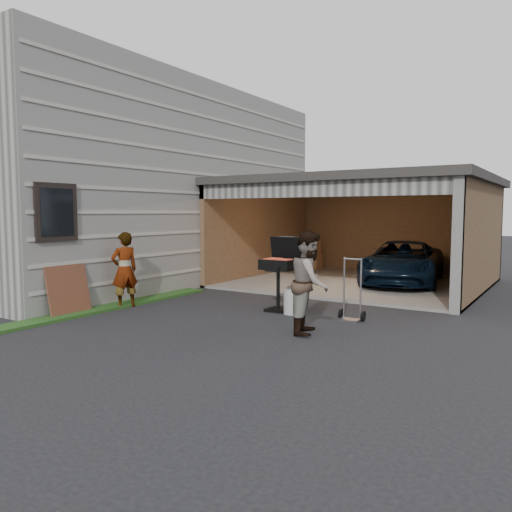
# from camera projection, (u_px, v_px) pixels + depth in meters

# --- Properties ---
(ground) EXTENTS (80.00, 80.00, 0.00)m
(ground) POSITION_uv_depth(u_px,v_px,m) (185.00, 324.00, 8.95)
(ground) COLOR black
(ground) RESTS_ON ground
(house) EXTENTS (7.00, 11.00, 5.50)m
(house) POSITION_uv_depth(u_px,v_px,m) (121.00, 188.00, 15.29)
(house) COLOR #474744
(house) RESTS_ON ground
(groundcover_strip) EXTENTS (0.50, 8.00, 0.06)m
(groundcover_strip) POSITION_uv_depth(u_px,v_px,m) (58.00, 318.00, 9.32)
(groundcover_strip) COLOR #193814
(groundcover_strip) RESTS_ON ground
(garage) EXTENTS (6.80, 6.30, 2.90)m
(garage) POSITION_uv_depth(u_px,v_px,m) (364.00, 217.00, 14.06)
(garage) COLOR #605E59
(garage) RESTS_ON ground
(minivan) EXTENTS (2.54, 4.39, 1.15)m
(minivan) POSITION_uv_depth(u_px,v_px,m) (403.00, 264.00, 13.66)
(minivan) COLOR black
(minivan) RESTS_ON ground
(woman) EXTENTS (0.54, 0.67, 1.59)m
(woman) POSITION_uv_depth(u_px,v_px,m) (124.00, 270.00, 10.43)
(woman) COLOR #CAE3FF
(woman) RESTS_ON ground
(man) EXTENTS (0.85, 0.97, 1.69)m
(man) POSITION_uv_depth(u_px,v_px,m) (310.00, 282.00, 8.21)
(man) COLOR #4D251E
(man) RESTS_ON ground
(bbq_grill) EXTENTS (0.67, 0.59, 1.50)m
(bbq_grill) POSITION_uv_depth(u_px,v_px,m) (279.00, 267.00, 10.06)
(bbq_grill) COLOR black
(bbq_grill) RESTS_ON ground
(propane_tank) EXTENTS (0.42, 0.42, 0.49)m
(propane_tank) POSITION_uv_depth(u_px,v_px,m) (292.00, 302.00, 9.80)
(propane_tank) COLOR #B2B2AE
(propane_tank) RESTS_ON ground
(plywood_panel) EXTENTS (0.25, 0.90, 1.00)m
(plywood_panel) POSITION_uv_depth(u_px,v_px,m) (68.00, 290.00, 9.66)
(plywood_panel) COLOR #512B1B
(plywood_panel) RESTS_ON ground
(hand_truck) EXTENTS (0.48, 0.35, 1.16)m
(hand_truck) POSITION_uv_depth(u_px,v_px,m) (351.00, 309.00, 9.21)
(hand_truck) COLOR slate
(hand_truck) RESTS_ON ground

